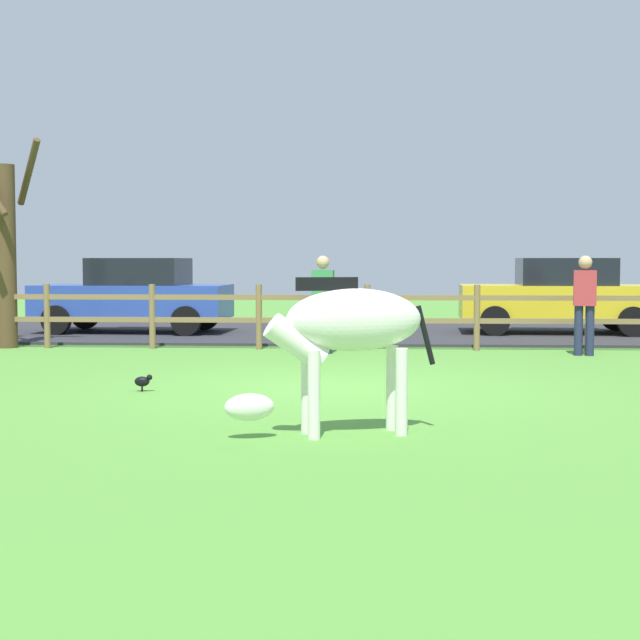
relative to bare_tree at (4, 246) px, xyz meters
The scene contains 10 objects.
ground_plane 8.10m from the bare_tree, 39.57° to the right, with size 60.00×60.00×0.00m, color #549338.
parking_asphalt 7.65m from the bare_tree, 35.09° to the left, with size 28.00×7.40×0.05m, color #2D2D33.
paddock_fence 5.64m from the bare_tree, ahead, with size 20.98×0.11×1.14m.
bare_tree is the anchor object (origin of this frame).
zebra 10.39m from the bare_tree, 52.01° to the right, with size 1.89×0.84×1.41m.
crow_on_grass 6.92m from the bare_tree, 54.79° to the right, with size 0.21×0.10×0.20m.
parked_car_blue 3.64m from the bare_tree, 64.13° to the left, with size 4.07×2.01×1.56m.
parked_car_yellow 11.03m from the bare_tree, 18.46° to the left, with size 4.06×2.00×1.56m.
visitor_left_of_tree 5.85m from the bare_tree, ahead, with size 0.38×0.25×1.64m.
visitor_right_of_tree 10.11m from the bare_tree, ahead, with size 0.39×0.28×1.64m.
Camera 1 is at (0.59, -11.57, 1.56)m, focal length 53.49 mm.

